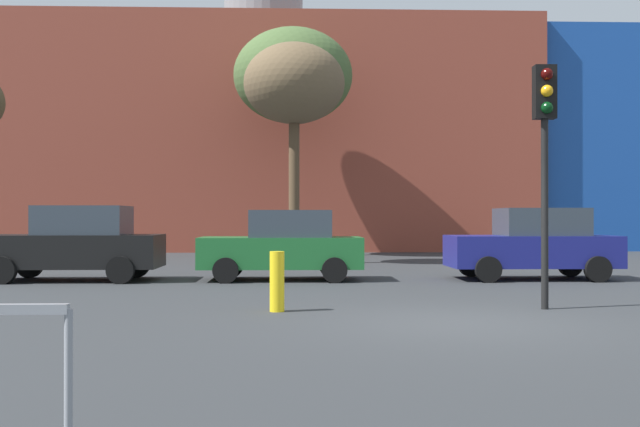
{
  "coord_description": "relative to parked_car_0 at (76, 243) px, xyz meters",
  "views": [
    {
      "loc": [
        -2.46,
        -11.06,
        1.53
      ],
      "look_at": [
        -1.73,
        8.92,
        1.64
      ],
      "focal_mm": 42.77,
      "sensor_mm": 36.0,
      "label": 1
    }
  ],
  "objects": [
    {
      "name": "ground_plane",
      "position": [
        7.73,
        -7.65,
        -0.91
      ],
      "size": [
        200.0,
        200.0,
        0.0
      ],
      "primitive_type": "plane",
      "color": "#2D3033"
    },
    {
      "name": "building_backdrop",
      "position": [
        3.79,
        20.11,
        4.46
      ],
      "size": [
        43.57,
        10.61,
        12.77
      ],
      "color": "brown",
      "rests_on": "ground_plane"
    },
    {
      "name": "parked_car_0",
      "position": [
        0.0,
        0.0,
        0.0
      ],
      "size": [
        4.21,
        2.06,
        1.82
      ],
      "rotation": [
        0.0,
        0.0,
        3.14
      ],
      "color": "black",
      "rests_on": "ground_plane"
    },
    {
      "name": "parked_car_1",
      "position": [
        5.05,
        0.0,
        -0.05
      ],
      "size": [
        3.96,
        1.95,
        1.72
      ],
      "rotation": [
        0.0,
        0.0,
        3.14
      ],
      "color": "#1E662D",
      "rests_on": "ground_plane"
    },
    {
      "name": "parked_car_2",
      "position": [
        11.27,
        0.0,
        -0.03
      ],
      "size": [
        4.09,
        2.01,
        1.77
      ],
      "rotation": [
        0.0,
        0.0,
        3.14
      ],
      "color": "navy",
      "rests_on": "ground_plane"
    },
    {
      "name": "traffic_light_island",
      "position": [
        9.5,
        -6.12,
        2.1
      ],
      "size": [
        0.37,
        0.37,
        4.09
      ],
      "rotation": [
        0.0,
        0.0,
        -1.61
      ],
      "color": "black",
      "rests_on": "ground_plane"
    },
    {
      "name": "bare_tree_0",
      "position": [
        5.33,
        6.42,
        5.0
      ],
      "size": [
        3.35,
        3.35,
        7.32
      ],
      "color": "brown",
      "rests_on": "ground_plane"
    },
    {
      "name": "bare_tree_1",
      "position": [
        5.29,
        11.71,
        6.28
      ],
      "size": [
        4.76,
        4.76,
        9.12
      ],
      "color": "brown",
      "rests_on": "ground_plane"
    },
    {
      "name": "bollard_yellow_0",
      "position": [
        5.02,
        -6.27,
        -0.41
      ],
      "size": [
        0.24,
        0.24,
        0.98
      ],
      "primitive_type": "cylinder",
      "color": "yellow",
      "rests_on": "ground_plane"
    }
  ]
}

